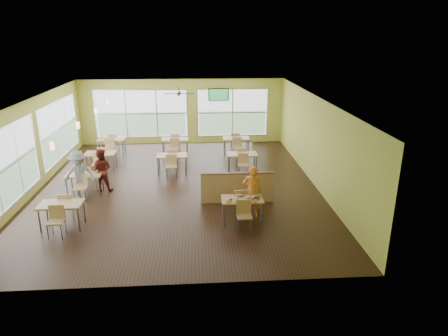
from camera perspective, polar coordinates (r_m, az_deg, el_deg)
The scene contains 20 objects.
room at distance 14.22m, azimuth -6.73°, elevation 3.39°, with size 12.00×12.04×3.20m.
window_bays at distance 17.54m, azimuth -14.98°, elevation 5.44°, with size 9.24×10.24×2.38m.
main_table at distance 11.77m, azimuth 2.62°, elevation -4.91°, with size 1.22×1.52×0.87m.
half_wall_divider at distance 13.14m, azimuth 1.91°, elevation -2.79°, with size 2.40×0.14×1.04m.
dining_tables at distance 16.21m, azimuth -10.04°, elevation 1.62°, with size 6.92×8.72×0.87m.
pendant_lights at distance 15.18m, azimuth -18.98°, elevation 6.80°, with size 0.11×7.31×0.86m.
ceiling_fan at distance 16.88m, azimuth -6.46°, elevation 10.54°, with size 1.25×1.25×0.29m.
tv_backwall at distance 19.83m, azimuth -0.78°, elevation 10.46°, with size 1.00×0.07×0.60m.
man_plaid at distance 12.07m, azimuth 4.09°, elevation -3.36°, with size 0.60×0.39×1.63m, color #E55419.
patron_maroon at distance 14.65m, azimuth -17.14°, elevation -0.27°, with size 0.75×0.58×1.54m, color maroon.
patron_grey at distance 14.17m, azimuth -19.98°, elevation -0.96°, with size 1.08×0.62×1.67m, color slate.
cup_blue at distance 11.50m, azimuth 0.99°, elevation -4.45°, with size 0.10×0.10×0.35m.
cup_yellow at distance 11.47m, azimuth 1.81°, elevation -4.53°, with size 0.09×0.09×0.34m.
cup_red_near at distance 11.57m, azimuth 3.48°, elevation -4.32°, with size 0.10×0.10×0.35m.
cup_red_far at distance 11.58m, azimuth 4.12°, elevation -4.33°, with size 0.10×0.10×0.35m.
food_basket at distance 11.82m, azimuth 4.46°, elevation -4.04°, with size 0.25×0.25×0.06m.
ketchup_cup at distance 11.65m, azimuth 4.89°, elevation -4.52°, with size 0.06×0.06×0.02m, color #9F1C0D.
wrapper_left at distance 11.49m, azimuth 0.66°, elevation -4.74°, with size 0.16×0.15×0.04m, color #A17C4E.
wrapper_mid at distance 11.88m, azimuth 2.28°, elevation -3.90°, with size 0.22×0.20×0.06m, color #A17C4E.
wrapper_right at distance 11.48m, azimuth 4.40°, elevation -4.84°, with size 0.15×0.14×0.04m, color #A17C4E.
Camera 1 is at (0.74, -13.68, 5.40)m, focal length 32.00 mm.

